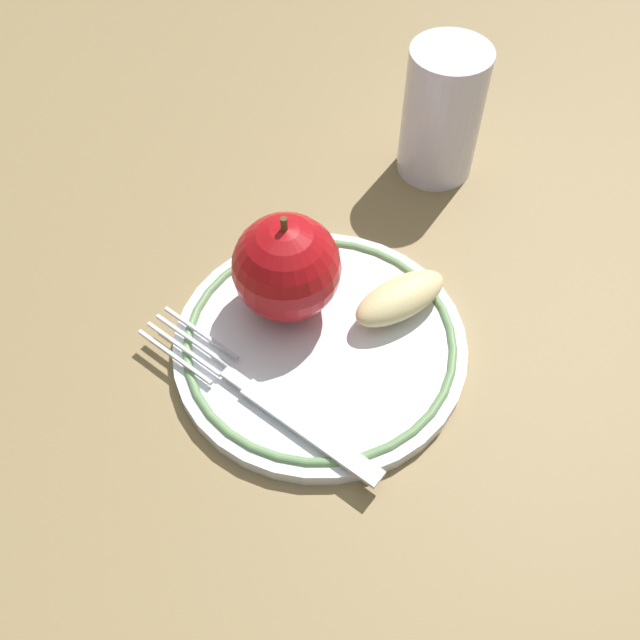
{
  "coord_description": "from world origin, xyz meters",
  "views": [
    {
      "loc": [
        -0.24,
        -0.09,
        0.39
      ],
      "look_at": [
        0.02,
        -0.01,
        0.03
      ],
      "focal_mm": 40.0,
      "sensor_mm": 36.0,
      "label": 1
    }
  ],
  "objects": [
    {
      "name": "plate",
      "position": [
        0.02,
        -0.01,
        0.01
      ],
      "size": [
        0.19,
        0.19,
        0.01
      ],
      "color": "white",
      "rests_on": "ground_plane"
    },
    {
      "name": "ground_plane",
      "position": [
        0.0,
        0.0,
        0.0
      ],
      "size": [
        2.0,
        2.0,
        0.0
      ],
      "primitive_type": "plane",
      "color": "olive"
    },
    {
      "name": "drinking_glass",
      "position": [
        0.22,
        -0.05,
        0.05
      ],
      "size": [
        0.06,
        0.06,
        0.11
      ],
      "primitive_type": "cylinder",
      "color": "silver",
      "rests_on": "ground_plane"
    },
    {
      "name": "fork",
      "position": [
        -0.03,
        0.01,
        0.02
      ],
      "size": [
        0.09,
        0.18,
        0.0
      ],
      "rotation": [
        0.0,
        0.0,
        1.19
      ],
      "color": "silver",
      "rests_on": "plate"
    },
    {
      "name": "apple_red_whole",
      "position": [
        0.04,
        0.02,
        0.05
      ],
      "size": [
        0.07,
        0.07,
        0.08
      ],
      "color": "#AB1015",
      "rests_on": "plate"
    },
    {
      "name": "apple_slice_front",
      "position": [
        0.06,
        -0.06,
        0.02
      ],
      "size": [
        0.07,
        0.07,
        0.02
      ],
      "primitive_type": "ellipsoid",
      "rotation": [
        0.0,
        0.0,
        5.58
      ],
      "color": "beige",
      "rests_on": "plate"
    }
  ]
}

